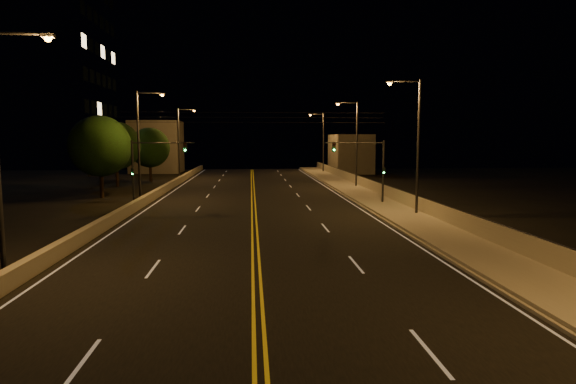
{
  "coord_description": "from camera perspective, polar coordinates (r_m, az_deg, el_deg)",
  "views": [
    {
      "loc": [
        -0.19,
        -10.4,
        5.66
      ],
      "look_at": [
        2.0,
        18.0,
        2.5
      ],
      "focal_mm": 30.0,
      "sensor_mm": 36.0,
      "label": 1
    }
  ],
  "objects": [
    {
      "name": "road",
      "position": [
        30.92,
        -3.99,
        -4.21
      ],
      "size": [
        18.0,
        120.0,
        0.02
      ],
      "primitive_type": "cube",
      "color": "black",
      "rests_on": "ground"
    },
    {
      "name": "tree_2",
      "position": [
        66.39,
        -16.07,
        5.08
      ],
      "size": [
        5.26,
        5.26,
        7.13
      ],
      "color": "black",
      "rests_on": "ground"
    },
    {
      "name": "streetlight_5",
      "position": [
        45.11,
        -16.99,
        6.03
      ],
      "size": [
        2.55,
        0.28,
        9.85
      ],
      "color": "#2D2D33",
      "rests_on": "ground"
    },
    {
      "name": "parapet_rail",
      "position": [
        33.2,
        18.01,
        -1.47
      ],
      "size": [
        0.06,
        120.0,
        0.06
      ],
      "primitive_type": "cylinder",
      "rotation": [
        1.57,
        0.0,
        0.0
      ],
      "color": "black",
      "rests_on": "parapet_wall"
    },
    {
      "name": "distant_building_right",
      "position": [
        81.71,
        7.4,
        4.54
      ],
      "size": [
        6.0,
        10.0,
        6.37
      ],
      "primitive_type": "cube",
      "color": "slate",
      "rests_on": "ground"
    },
    {
      "name": "parapet_wall",
      "position": [
        33.28,
        17.98,
        -2.38
      ],
      "size": [
        0.3,
        120.0,
        1.0
      ],
      "primitive_type": "cube",
      "color": "#ABA38E",
      "rests_on": "sidewalk"
    },
    {
      "name": "traffic_signal_right",
      "position": [
        41.28,
        9.81,
        3.31
      ],
      "size": [
        5.11,
        0.31,
        5.53
      ],
      "color": "#2D2D33",
      "rests_on": "ground"
    },
    {
      "name": "jersey_barrier",
      "position": [
        32.18,
        -20.93,
        -3.52
      ],
      "size": [
        0.45,
        120.0,
        0.78
      ],
      "primitive_type": "cube",
      "color": "#ABA38E",
      "rests_on": "ground"
    },
    {
      "name": "curb",
      "position": [
        32.22,
        12.13,
        -3.79
      ],
      "size": [
        0.14,
        120.0,
        0.15
      ],
      "primitive_type": "cube",
      "color": "#A19A86",
      "rests_on": "ground"
    },
    {
      "name": "streetlight_1",
      "position": [
        35.78,
        14.81,
        6.1
      ],
      "size": [
        2.55,
        0.28,
        9.85
      ],
      "color": "#2D2D33",
      "rests_on": "ground"
    },
    {
      "name": "building_tower",
      "position": [
        72.75,
        -30.66,
        12.93
      ],
      "size": [
        24.0,
        15.0,
        31.39
      ],
      "color": "slate",
      "rests_on": "ground"
    },
    {
      "name": "tree_0",
      "position": [
        49.28,
        -21.38,
        5.08
      ],
      "size": [
        5.8,
        5.8,
        7.86
      ],
      "color": "black",
      "rests_on": "ground"
    },
    {
      "name": "lane_markings",
      "position": [
        30.84,
        -3.99,
        -4.22
      ],
      "size": [
        17.32,
        116.0,
        0.0
      ],
      "color": "silver",
      "rests_on": "road"
    },
    {
      "name": "streetlight_3",
      "position": [
        80.02,
        4.04,
        6.3
      ],
      "size": [
        2.55,
        0.28,
        9.85
      ],
      "color": "#2D2D33",
      "rests_on": "ground"
    },
    {
      "name": "tree_1",
      "position": [
        60.34,
        -19.71,
        5.18
      ],
      "size": [
        5.67,
        5.67,
        7.68
      ],
      "color": "black",
      "rests_on": "ground"
    },
    {
      "name": "sidewalk",
      "position": [
        32.79,
        15.27,
        -3.57
      ],
      "size": [
        3.6,
        120.0,
        0.3
      ],
      "primitive_type": "cube",
      "color": "#A19A86",
      "rests_on": "ground"
    },
    {
      "name": "streetlight_4",
      "position": [
        22.08,
        -30.76,
        5.41
      ],
      "size": [
        2.55,
        0.28,
        9.85
      ],
      "color": "#2D2D33",
      "rests_on": "ground"
    },
    {
      "name": "distant_building_left",
      "position": [
        84.37,
        -15.28,
        5.19
      ],
      "size": [
        8.0,
        8.0,
        8.62
      ],
      "primitive_type": "cube",
      "color": "slate",
      "rests_on": "ground"
    },
    {
      "name": "streetlight_6",
      "position": [
        68.96,
        -12.62,
        6.16
      ],
      "size": [
        2.55,
        0.28,
        9.85
      ],
      "color": "#2D2D33",
      "rests_on": "ground"
    },
    {
      "name": "traffic_signal_left",
      "position": [
        40.92,
        -16.49,
        3.11
      ],
      "size": [
        5.11,
        0.31,
        5.53
      ],
      "color": "#2D2D33",
      "rests_on": "ground"
    },
    {
      "name": "overhead_wires",
      "position": [
        39.93,
        -4.18,
        8.81
      ],
      "size": [
        22.0,
        0.03,
        0.83
      ],
      "color": "black"
    },
    {
      "name": "streetlight_2",
      "position": [
        55.26,
        7.89,
        6.25
      ],
      "size": [
        2.55,
        0.28,
        9.85
      ],
      "color": "#2D2D33",
      "rests_on": "ground"
    }
  ]
}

